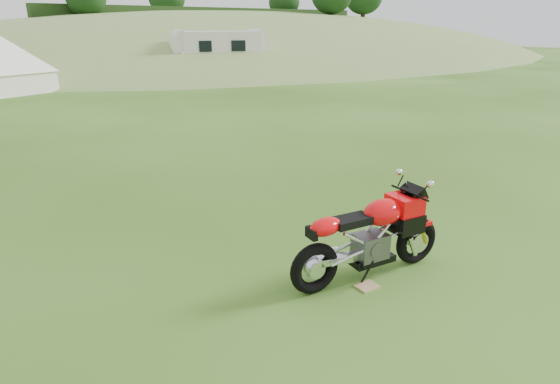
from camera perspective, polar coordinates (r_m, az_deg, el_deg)
ground at (r=5.79m, az=0.94°, el=-8.30°), size 120.00×120.00×0.00m
hillside at (r=51.78m, az=-7.06°, el=16.65°), size 80.00×64.00×8.00m
hedgerow at (r=51.78m, az=-7.06°, el=16.65°), size 36.00×1.20×8.60m
sport_motorcycle at (r=5.29m, az=10.91°, el=-4.65°), size 1.96×0.82×1.15m
plywood_board at (r=5.34m, az=10.58°, el=-11.22°), size 0.25×0.21×0.02m
tent_left at (r=22.96m, az=-30.67°, el=13.39°), size 3.60×3.60×2.44m
tent_right at (r=26.22m, az=-11.54°, el=15.92°), size 3.12×3.12×2.24m
caravan at (r=26.67m, az=-7.41°, el=16.39°), size 5.62×3.77×2.41m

